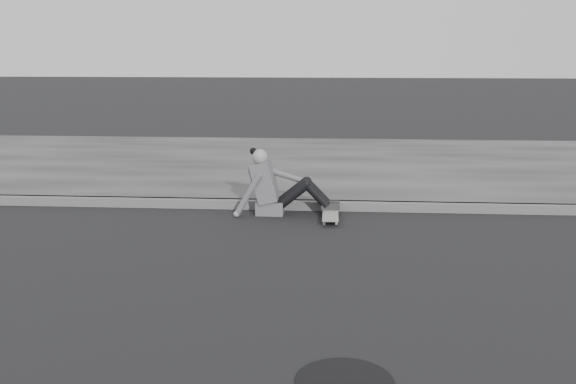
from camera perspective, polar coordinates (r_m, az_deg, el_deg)
ground at (r=6.27m, az=-0.91°, el=-7.38°), size 80.00×80.00×0.00m
curb at (r=8.72m, az=0.53°, el=-1.15°), size 24.00×0.16×0.12m
sidewalk at (r=11.67m, az=1.43°, el=2.43°), size 24.00×6.00×0.12m
manhole at (r=4.43m, az=5.07°, el=-16.45°), size 0.66×0.66×0.01m
skateboard at (r=8.22m, az=3.79°, el=-1.96°), size 0.20×0.78×0.09m
seated_woman at (r=8.43m, az=-1.17°, el=0.45°), size 1.38×0.46×0.88m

